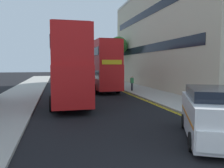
% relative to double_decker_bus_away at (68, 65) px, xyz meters
% --- Properties ---
extents(sidewalk_right, '(4.00, 80.00, 0.14)m').
position_rel_double_decker_bus_away_xyz_m(sidewalk_right, '(8.59, 0.86, -2.96)').
color(sidewalk_right, '#ADA89E').
rests_on(sidewalk_right, ground).
extents(sidewalk_left, '(4.00, 80.00, 0.14)m').
position_rel_double_decker_bus_away_xyz_m(sidewalk_left, '(-4.41, 0.86, -2.96)').
color(sidewalk_left, '#ADA89E').
rests_on(sidewalk_left, ground).
extents(kerb_line_outer, '(0.10, 56.00, 0.01)m').
position_rel_double_decker_bus_away_xyz_m(kerb_line_outer, '(6.49, -1.14, -3.03)').
color(kerb_line_outer, yellow).
rests_on(kerb_line_outer, ground).
extents(kerb_line_inner, '(0.10, 56.00, 0.01)m').
position_rel_double_decker_bus_away_xyz_m(kerb_line_inner, '(6.33, -1.14, -3.03)').
color(kerb_line_inner, yellow).
rests_on(kerb_line_inner, ground).
extents(double_decker_bus_away, '(2.83, 10.82, 5.64)m').
position_rel_double_decker_bus_away_xyz_m(double_decker_bus_away, '(0.00, 0.00, 0.00)').
color(double_decker_bus_away, red).
rests_on(double_decker_bus_away, ground).
extents(double_decker_bus_oncoming, '(3.13, 10.90, 5.64)m').
position_rel_double_decker_bus_away_xyz_m(double_decker_bus_oncoming, '(4.07, 8.09, 0.00)').
color(double_decker_bus_oncoming, red).
rests_on(double_decker_bus_oncoming, ground).
extents(taxi_minivan, '(3.82, 5.14, 2.12)m').
position_rel_double_decker_bus_away_xyz_m(taxi_minivan, '(5.12, -10.63, -1.96)').
color(taxi_minivan, white).
rests_on(taxi_minivan, ground).
extents(pedestrian_far, '(0.34, 0.22, 1.62)m').
position_rel_double_decker_bus_away_xyz_m(pedestrian_far, '(7.32, 5.56, -2.04)').
color(pedestrian_far, '#2D2D38').
rests_on(pedestrian_far, sidewalk_right).
extents(street_tree_near, '(2.99, 2.99, 7.46)m').
position_rel_double_decker_bus_away_xyz_m(street_tree_near, '(9.04, 17.43, 3.01)').
color(street_tree_near, '#6B6047').
rests_on(street_tree_near, sidewalk_right).
extents(street_tree_mid, '(4.21, 4.21, 7.64)m').
position_rel_double_decker_bus_away_xyz_m(street_tree_mid, '(8.58, 22.70, 2.63)').
color(street_tree_mid, '#6B6047').
rests_on(street_tree_mid, sidewalk_right).
extents(townhouse_terrace_right, '(10.08, 28.00, 13.44)m').
position_rel_double_decker_bus_away_xyz_m(townhouse_terrace_right, '(15.58, 9.65, 3.69)').
color(townhouse_terrace_right, beige).
rests_on(townhouse_terrace_right, ground).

